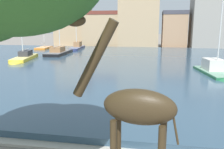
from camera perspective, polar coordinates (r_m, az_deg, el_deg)
name	(u,v)px	position (r m, az deg, el deg)	size (l,w,h in m)	color
harbor_water	(121,63)	(30.19, 2.14, 2.92)	(85.14, 42.40, 0.43)	#334C60
quay_edge_coping	(48,146)	(10.22, -15.21, -16.35)	(85.14, 0.50, 0.12)	#ADA89E
giraffe_statue	(133,110)	(6.09, 5.12, -8.58)	(3.01, 0.93, 5.26)	#382B19
sailboat_green	(216,73)	(23.70, 23.95, 0.40)	(3.05, 7.01, 8.66)	#236B42
sailboat_black	(60,53)	(38.56, -12.46, 5.12)	(2.78, 8.45, 7.76)	black
sailboat_yellow	(23,59)	(32.88, -20.71, 3.49)	(3.36, 7.92, 6.18)	gold
sailboat_orange	(45,48)	(49.16, -15.99, 6.10)	(2.72, 6.30, 7.51)	orange
sailboat_navy	(77,48)	(46.07, -8.57, 6.32)	(2.63, 9.23, 8.84)	navy
townhouse_narrow_midrow	(73,20)	(59.91, -9.44, 12.86)	(8.11, 6.35, 12.41)	tan
townhouse_corner_house	(104,29)	(56.55, -1.86, 10.91)	(9.04, 7.97, 8.11)	tan
townhouse_end_terrace	(139,20)	(53.91, 6.56, 13.05)	(8.87, 6.49, 12.32)	tan
townhouse_tall_gabled	(174,30)	(55.43, 14.78, 10.50)	(5.25, 7.56, 8.06)	tan
townhouse_wide_warehouse	(213,21)	(54.38, 23.28, 11.93)	(8.82, 6.71, 11.83)	gray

